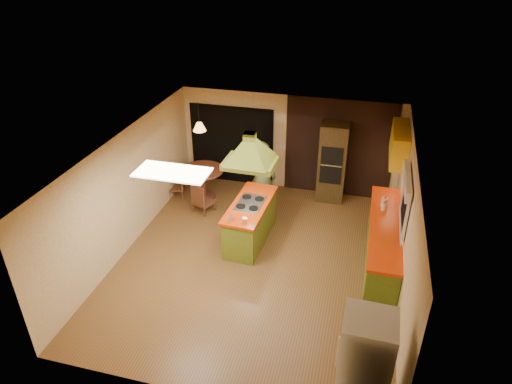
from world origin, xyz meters
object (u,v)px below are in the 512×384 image
(canister_large, at_px, (385,202))
(dining_table, at_px, (203,178))
(refrigerator, at_px, (364,365))
(man, at_px, (262,177))
(kitchen_island, at_px, (250,221))
(wall_oven, at_px, (332,162))

(canister_large, bearing_deg, dining_table, 167.82)
(refrigerator, distance_m, dining_table, 6.54)
(man, distance_m, dining_table, 1.64)
(dining_table, xyz_separation_m, canister_large, (4.35, -0.94, 0.47))
(kitchen_island, bearing_deg, refrigerator, -51.51)
(refrigerator, relative_size, wall_oven, 0.83)
(kitchen_island, xyz_separation_m, wall_oven, (1.47, 2.25, 0.54))
(wall_oven, bearing_deg, kitchen_island, -123.82)
(man, height_order, canister_large, man)
(canister_large, bearing_deg, wall_oven, 126.60)
(kitchen_island, height_order, refrigerator, refrigerator)
(wall_oven, bearing_deg, dining_table, -167.15)
(man, height_order, wall_oven, wall_oven)
(man, relative_size, wall_oven, 0.90)
(wall_oven, distance_m, canister_large, 2.10)
(refrigerator, bearing_deg, kitchen_island, 127.12)
(wall_oven, bearing_deg, refrigerator, -80.27)
(canister_large, bearing_deg, kitchen_island, -168.34)
(man, xyz_separation_m, wall_oven, (1.52, 0.98, 0.10))
(kitchen_island, relative_size, dining_table, 1.77)
(kitchen_island, xyz_separation_m, man, (-0.05, 1.26, 0.43))
(man, distance_m, canister_large, 2.86)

